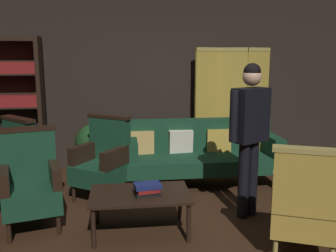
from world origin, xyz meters
TOP-DOWN VIEW (x-y plane):
  - ground_plane at (0.00, 0.00)m, footprint 10.00×10.00m
  - back_wall at (0.00, 2.45)m, footprint 7.20×0.10m
  - folding_screen at (1.23, 2.28)m, footprint 1.28×0.28m
  - bookshelf at (-2.15, 2.20)m, footprint 0.90×0.32m
  - velvet_couch at (0.55, 1.46)m, footprint 2.12×0.78m
  - coffee_table at (-0.38, 0.02)m, footprint 1.00×0.64m
  - armchair_gilt_accent at (1.04, -0.62)m, footprint 0.76×0.76m
  - armchair_wing_left at (-1.92, 0.99)m, footprint 0.82×0.82m
  - armchair_wing_right at (-1.50, 0.29)m, footprint 0.71×0.71m
  - armchair_wing_far at (-0.80, 1.03)m, footprint 0.80×0.80m
  - standing_figure at (0.83, 0.27)m, footprint 0.53×0.37m
  - potted_plant at (-0.97, 1.85)m, footprint 0.51×0.51m
  - book_black_cloth at (-0.31, -0.05)m, footprint 0.28×0.19m
  - book_red_leather at (-0.31, -0.05)m, footprint 0.25×0.20m
  - book_navy_cloth at (-0.31, -0.05)m, footprint 0.28×0.21m

SIDE VIEW (x-z plane):
  - ground_plane at x=0.00m, z-range 0.00..0.00m
  - coffee_table at x=-0.38m, z-range 0.16..0.58m
  - book_black_cloth at x=-0.31m, z-range 0.42..0.46m
  - velvet_couch at x=0.55m, z-range 0.02..0.90m
  - potted_plant at x=-0.97m, z-range 0.06..0.86m
  - book_red_leather at x=-0.31m, z-range 0.46..0.50m
  - armchair_gilt_accent at x=1.04m, z-range -0.03..1.01m
  - armchair_wing_left at x=-1.92m, z-range -0.03..1.01m
  - armchair_wing_right at x=-1.50m, z-range -0.03..1.01m
  - armchair_wing_far at x=-0.80m, z-range -0.03..1.01m
  - book_navy_cloth at x=-0.31m, z-range 0.50..0.54m
  - folding_screen at x=1.23m, z-range 0.04..1.94m
  - standing_figure at x=0.83m, z-range 0.17..1.88m
  - bookshelf at x=-2.15m, z-range 0.02..2.07m
  - back_wall at x=0.00m, z-range 0.00..2.80m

